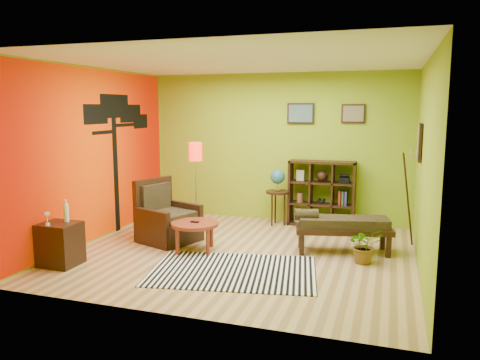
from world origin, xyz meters
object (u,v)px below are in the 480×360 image
(globe_table, at_px, (278,183))
(cube_shelf, at_px, (322,194))
(potted_plant, at_px, (365,249))
(bench, at_px, (341,225))
(side_cabinet, at_px, (60,244))
(floor_lamp, at_px, (196,160))
(armchair, at_px, (167,222))
(coffee_table, at_px, (195,226))

(globe_table, bearing_deg, cube_shelf, 13.79)
(cube_shelf, xyz_separation_m, potted_plant, (0.87, -1.92, -0.40))
(globe_table, height_order, bench, globe_table)
(side_cabinet, distance_m, floor_lamp, 2.66)
(floor_lamp, relative_size, potted_plant, 3.04)
(cube_shelf, distance_m, potted_plant, 2.15)
(floor_lamp, bearing_deg, side_cabinet, -115.66)
(floor_lamp, height_order, bench, floor_lamp)
(floor_lamp, distance_m, globe_table, 1.60)
(armchair, bearing_deg, potted_plant, -2.87)
(coffee_table, bearing_deg, armchair, 150.56)
(armchair, relative_size, bench, 0.70)
(side_cabinet, height_order, floor_lamp, floor_lamp)
(coffee_table, relative_size, globe_table, 0.69)
(coffee_table, xyz_separation_m, cube_shelf, (1.61, 2.14, 0.22))
(armchair, xyz_separation_m, bench, (2.77, 0.24, 0.11))
(floor_lamp, xyz_separation_m, potted_plant, (2.91, -0.85, -1.07))
(bench, bearing_deg, floor_lamp, 169.94)
(floor_lamp, distance_m, bench, 2.71)
(coffee_table, relative_size, cube_shelf, 0.60)
(armchair, bearing_deg, side_cabinet, -118.53)
(bench, bearing_deg, side_cabinet, -153.72)
(armchair, height_order, globe_table, globe_table)
(globe_table, bearing_deg, armchair, -133.27)
(side_cabinet, bearing_deg, coffee_table, 37.88)
(bench, height_order, potted_plant, bench)
(globe_table, bearing_deg, floor_lamp, -144.68)
(coffee_table, distance_m, side_cabinet, 1.91)
(armchair, bearing_deg, bench, 4.89)
(side_cabinet, bearing_deg, cube_shelf, 46.75)
(coffee_table, height_order, side_cabinet, side_cabinet)
(potted_plant, bearing_deg, coffee_table, -175.00)
(potted_plant, bearing_deg, side_cabinet, -160.81)
(coffee_table, bearing_deg, globe_table, 67.32)
(side_cabinet, bearing_deg, bench, 26.28)
(bench, bearing_deg, globe_table, 134.16)
(globe_table, height_order, cube_shelf, cube_shelf)
(potted_plant, bearing_deg, cube_shelf, 114.45)
(side_cabinet, xyz_separation_m, globe_table, (2.32, 3.12, 0.48))
(side_cabinet, xyz_separation_m, cube_shelf, (3.11, 3.31, 0.30))
(floor_lamp, bearing_deg, armchair, -108.68)
(side_cabinet, height_order, cube_shelf, cube_shelf)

